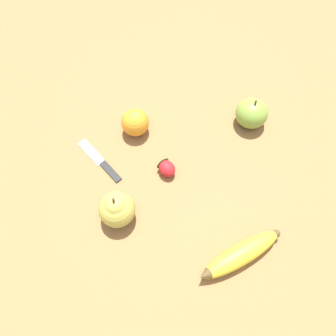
{
  "coord_description": "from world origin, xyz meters",
  "views": [
    {
      "loc": [
        -0.04,
        0.32,
        0.69
      ],
      "look_at": [
        0.01,
        -0.02,
        0.03
      ],
      "focal_mm": 35.0,
      "sensor_mm": 36.0,
      "label": 1
    }
  ],
  "objects": [
    {
      "name": "ground_plane",
      "position": [
        0.0,
        0.0,
        0.0
      ],
      "size": [
        3.0,
        3.0,
        0.0
      ],
      "primitive_type": "plane",
      "color": "olive"
    },
    {
      "name": "pear",
      "position": [
        0.1,
        0.1,
        0.04
      ],
      "size": [
        0.08,
        0.08,
        0.1
      ],
      "color": "#B7AD47",
      "rests_on": "ground_plane"
    },
    {
      "name": "orange",
      "position": [
        0.11,
        -0.12,
        0.03
      ],
      "size": [
        0.07,
        0.07,
        0.07
      ],
      "color": "orange",
      "rests_on": "ground_plane"
    },
    {
      "name": "apple",
      "position": [
        -0.17,
        -0.19,
        0.04
      ],
      "size": [
        0.08,
        0.08,
        0.08
      ],
      "color": "olive",
      "rests_on": "ground_plane"
    },
    {
      "name": "strawberry",
      "position": [
        0.02,
        -0.02,
        0.02
      ],
      "size": [
        0.06,
        0.06,
        0.04
      ],
      "rotation": [
        0.0,
        0.0,
        5.49
      ],
      "color": "red",
      "rests_on": "ground_plane"
    },
    {
      "name": "banana",
      "position": [
        -0.16,
        0.15,
        0.02
      ],
      "size": [
        0.17,
        0.14,
        0.04
      ],
      "rotation": [
        0.0,
        0.0,
        0.65
      ],
      "color": "yellow",
      "rests_on": "ground_plane"
    },
    {
      "name": "paring_knife",
      "position": [
        0.17,
        -0.02,
        0.0
      ],
      "size": [
        0.13,
        0.11,
        0.01
      ],
      "rotation": [
        0.0,
        0.0,
        4.02
      ],
      "color": "silver",
      "rests_on": "ground_plane"
    }
  ]
}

